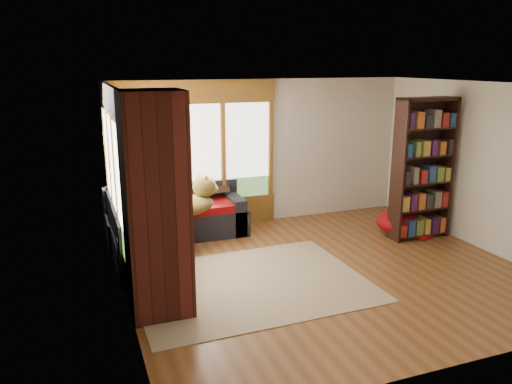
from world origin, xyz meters
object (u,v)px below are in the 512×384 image
object	(u,v)px
sectional_sofa	(166,230)
area_rug	(251,284)
brick_chimney	(156,206)
dog_tan	(191,200)
dog_brindle	(150,213)
bookshelf	(423,169)
pouf	(399,221)

from	to	relation	value
sectional_sofa	area_rug	xyz separation A→B (m)	(0.80, -1.75, -0.30)
brick_chimney	dog_tan	world-z (taller)	brick_chimney
dog_tan	dog_brindle	distance (m)	0.77
bookshelf	brick_chimney	bearing A→B (deg)	-166.78
sectional_sofa	dog_tan	size ratio (longest dim) A/B	2.06
bookshelf	pouf	bearing A→B (deg)	126.63
sectional_sofa	pouf	bearing A→B (deg)	-8.19
dog_tan	area_rug	bearing A→B (deg)	-91.47
bookshelf	dog_brindle	size ratio (longest dim) A/B	2.85
bookshelf	dog_tan	bearing A→B (deg)	167.83
bookshelf	pouf	xyz separation A→B (m)	(-0.19, 0.26, -0.95)
area_rug	bookshelf	world-z (taller)	bookshelf
dog_brindle	area_rug	bearing A→B (deg)	-137.13
dog_tan	pouf	bearing A→B (deg)	-25.43
brick_chimney	area_rug	world-z (taller)	brick_chimney
pouf	dog_tan	size ratio (longest dim) A/B	0.72
sectional_sofa	dog_brindle	distance (m)	0.77
area_rug	dog_brindle	world-z (taller)	dog_brindle
sectional_sofa	pouf	world-z (taller)	sectional_sofa
bookshelf	pouf	distance (m)	1.01
sectional_sofa	dog_tan	distance (m)	0.65
area_rug	dog_tan	xyz separation A→B (m)	(-0.43, 1.57, 0.80)
brick_chimney	bookshelf	world-z (taller)	brick_chimney
area_rug	bookshelf	size ratio (longest dim) A/B	1.30
bookshelf	pouf	world-z (taller)	bookshelf
dog_brindle	bookshelf	bearing A→B (deg)	-95.44
sectional_sofa	pouf	distance (m)	3.97
brick_chimney	dog_tan	distance (m)	2.10
sectional_sofa	pouf	xyz separation A→B (m)	(3.90, -0.72, -0.08)
brick_chimney	dog_brindle	distance (m)	1.62
dog_tan	dog_brindle	bearing A→B (deg)	-169.59
sectional_sofa	pouf	size ratio (longest dim) A/B	2.86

